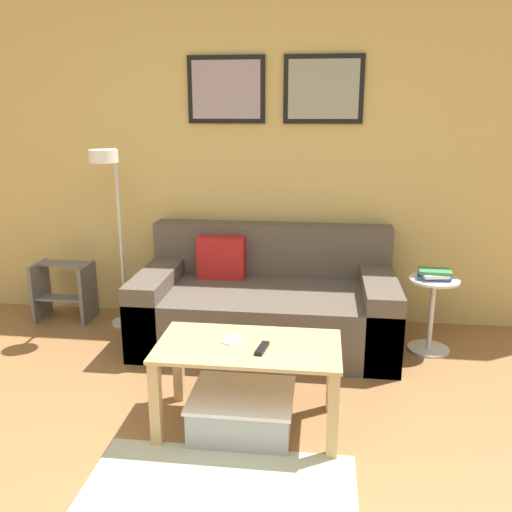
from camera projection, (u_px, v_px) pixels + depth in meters
name	position (u px, v px, depth m)	size (l,w,h in m)	color
wall_back	(257.00, 160.00, 4.25)	(5.60, 0.09, 2.55)	#D6B76B
area_rug	(220.00, 487.00, 2.48)	(1.25, 0.61, 0.01)	#B2B79E
couch	(266.00, 304.00, 4.01)	(1.84, 0.98, 0.81)	brown
coffee_table	(248.00, 361.00, 2.88)	(0.97, 0.52, 0.48)	tan
storage_bin	(242.00, 411.00, 2.91)	(0.55, 0.46, 0.21)	#9EA3A8
floor_lamp	(111.00, 204.00, 3.99)	(0.23, 0.44, 1.40)	silver
side_table	(432.00, 308.00, 3.82)	(0.34, 0.34, 0.54)	white
book_stack	(434.00, 274.00, 3.75)	(0.23, 0.19, 0.06)	#335199
remote_control	(262.00, 348.00, 2.78)	(0.04, 0.15, 0.02)	black
cell_phone	(233.00, 339.00, 2.91)	(0.07, 0.14, 0.01)	silver
step_stool	(64.00, 290.00, 4.41)	(0.44, 0.29, 0.47)	slate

